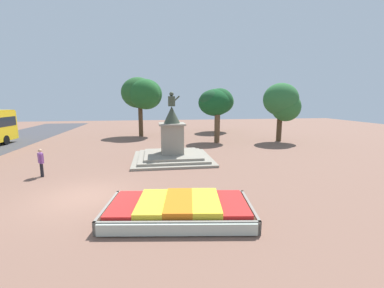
# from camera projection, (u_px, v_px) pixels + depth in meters

# --- Properties ---
(ground_plane) EXTENTS (85.47, 85.47, 0.00)m
(ground_plane) POSITION_uv_depth(u_px,v_px,m) (83.00, 197.00, 11.24)
(ground_plane) COLOR brown
(flower_planter) EXTENTS (5.61, 3.57, 0.65)m
(flower_planter) POSITION_uv_depth(u_px,v_px,m) (179.00, 209.00, 9.28)
(flower_planter) COLOR #38281C
(flower_planter) RESTS_ON ground_plane
(statue_monument) EXTENTS (5.46, 5.46, 4.73)m
(statue_monument) POSITION_uv_depth(u_px,v_px,m) (172.00, 147.00, 18.12)
(statue_monument) COLOR gray
(statue_monument) RESTS_ON ground_plane
(pedestrian_near_planter) EXTENTS (0.40, 0.49, 1.56)m
(pedestrian_near_planter) POSITION_uv_depth(u_px,v_px,m) (41.00, 161.00, 14.06)
(pedestrian_near_planter) COLOR black
(pedestrian_near_planter) RESTS_ON ground_plane
(park_tree_far_left) EXTENTS (4.17, 4.64, 5.61)m
(park_tree_far_left) POSITION_uv_depth(u_px,v_px,m) (218.00, 102.00, 33.62)
(park_tree_far_left) COLOR brown
(park_tree_far_left) RESTS_ON ground_plane
(park_tree_behind_statue) EXTENTS (4.67, 4.39, 6.75)m
(park_tree_behind_statue) POSITION_uv_depth(u_px,v_px,m) (143.00, 94.00, 29.38)
(park_tree_behind_statue) COLOR #4C3823
(park_tree_behind_statue) RESTS_ON ground_plane
(park_tree_far_right) EXTENTS (3.67, 3.58, 5.82)m
(park_tree_far_right) POSITION_uv_depth(u_px,v_px,m) (282.00, 102.00, 25.46)
(park_tree_far_right) COLOR #4C3823
(park_tree_far_right) RESTS_ON ground_plane
(park_tree_street_side) EXTENTS (3.49, 3.24, 5.32)m
(park_tree_street_side) POSITION_uv_depth(u_px,v_px,m) (216.00, 102.00, 25.30)
(park_tree_street_side) COLOR brown
(park_tree_street_side) RESTS_ON ground_plane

